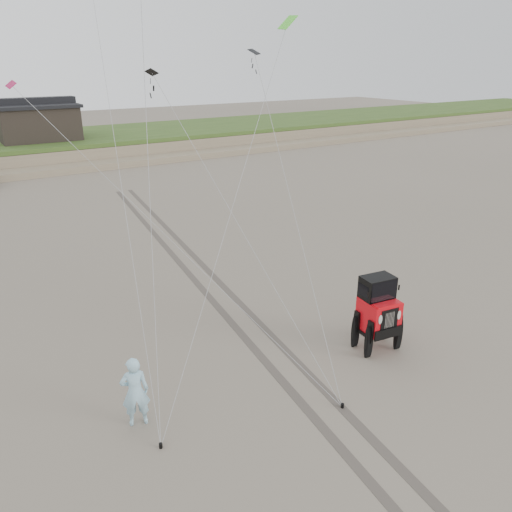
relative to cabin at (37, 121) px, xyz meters
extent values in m
plane|color=#6B6054|center=(-2.00, -37.00, -3.24)|extent=(160.00, 160.00, 0.00)
cube|color=#7A6B54|center=(-2.00, 1.00, -2.54)|extent=(160.00, 12.00, 1.40)
cube|color=#2D4719|center=(-2.00, 1.00, -1.69)|extent=(160.00, 12.00, 0.35)
cube|color=#7A6B54|center=(-2.00, -5.50, -2.99)|extent=(160.00, 3.50, 0.50)
cube|color=black|center=(0.00, 0.00, -0.21)|extent=(6.00, 5.00, 2.60)
cube|color=black|center=(0.00, 0.00, 1.21)|extent=(6.40, 5.40, 0.25)
cube|color=black|center=(0.00, 0.00, 1.59)|extent=(6.40, 1.20, 0.50)
imported|color=#88BBD2|center=(-5.21, -35.87, -2.36)|extent=(0.73, 0.58, 1.76)
cube|color=black|center=(-2.08, -30.51, 4.32)|extent=(0.28, 0.44, 0.24)
cube|color=#B7164E|center=(-5.54, -27.88, 3.97)|extent=(0.29, 0.44, 0.26)
cube|color=black|center=(1.08, -31.18, 4.90)|extent=(0.58, 0.54, 0.20)
cube|color=#4EEB29|center=(2.01, -31.64, 5.74)|extent=(0.62, 0.94, 0.46)
cylinder|color=black|center=(-5.09, -36.91, -3.18)|extent=(0.08, 0.08, 0.12)
cylinder|color=black|center=(-0.86, -38.08, -3.18)|extent=(0.08, 0.08, 0.12)
cube|color=#4C443D|center=(-0.40, -29.00, -3.23)|extent=(4.42, 29.74, 0.01)
cube|color=#4C443D|center=(0.40, -29.00, -3.23)|extent=(4.42, 29.74, 0.01)
camera|label=1|loc=(-8.07, -45.24, 4.65)|focal=35.00mm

